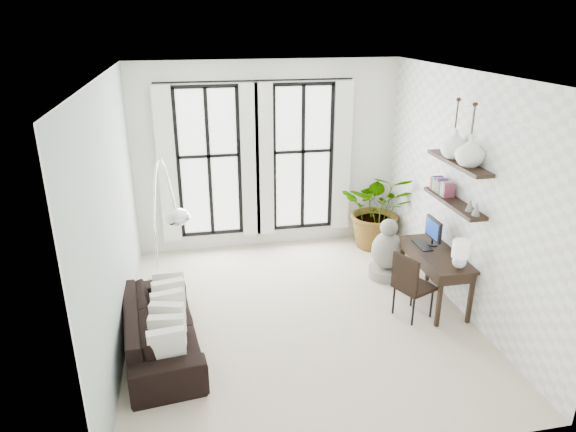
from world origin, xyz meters
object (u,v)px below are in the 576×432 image
object	(u,v)px
sofa	(161,327)
plant	(378,209)
desk	(438,258)
desk_chair	(410,282)
buddha	(387,253)
arc_lamp	(161,192)

from	to	relation	value
sofa	plant	xyz separation A→B (m)	(3.65, 2.39, 0.40)
desk	desk_chair	xyz separation A→B (m)	(-0.51, -0.27, -0.19)
buddha	sofa	bearing A→B (deg)	-159.82
arc_lamp	buddha	xyz separation A→B (m)	(3.28, 0.32, -1.31)
desk_chair	arc_lamp	size ratio (longest dim) A/B	0.42
desk_chair	buddha	distance (m)	1.18
desk	desk_chair	bearing A→B (deg)	-152.33
plant	arc_lamp	world-z (taller)	arc_lamp
plant	desk	xyz separation A→B (m)	(0.09, -2.05, 0.02)
plant	buddha	distance (m)	1.21
plant	desk_chair	size ratio (longest dim) A/B	1.50
arc_lamp	buddha	distance (m)	3.55
sofa	desk	distance (m)	3.78
desk	arc_lamp	bearing A→B (deg)	170.95
desk	desk_chair	distance (m)	0.60
plant	desk	distance (m)	2.05
desk_chair	buddha	size ratio (longest dim) A/B	0.96
arc_lamp	buddha	world-z (taller)	arc_lamp
desk	buddha	distance (m)	1.02
sofa	arc_lamp	size ratio (longest dim) A/B	0.95
sofa	desk	xyz separation A→B (m)	(3.75, 0.34, 0.42)
sofa	plant	bearing A→B (deg)	-63.31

